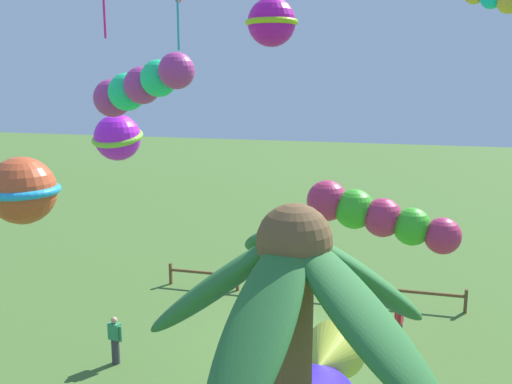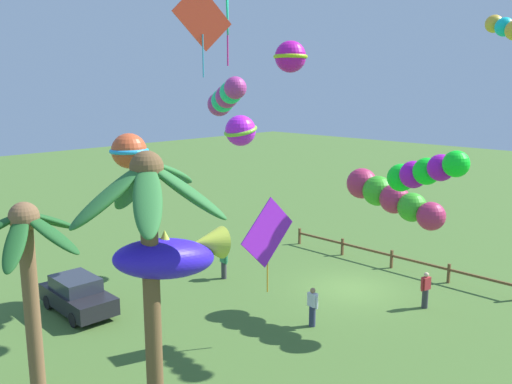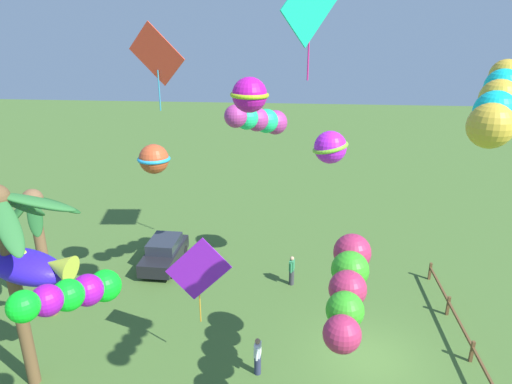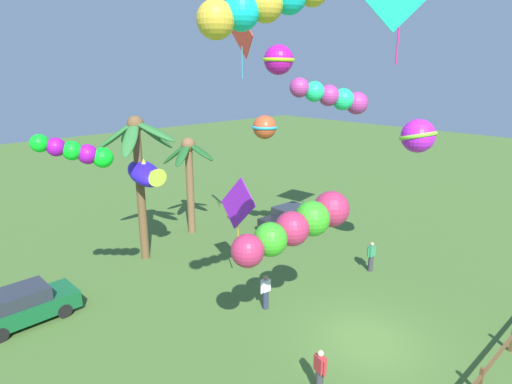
% 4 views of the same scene
% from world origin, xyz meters
% --- Properties ---
extents(ground_plane, '(120.00, 120.00, 0.00)m').
position_xyz_m(ground_plane, '(0.00, 0.00, 0.00)').
color(ground_plane, '#476B2D').
extents(palm_tree_1, '(3.96, 4.41, 7.80)m').
position_xyz_m(palm_tree_1, '(-2.33, 12.57, 5.88)').
color(palm_tree_1, brown).
rests_on(palm_tree_1, ground).
extents(rail_fence, '(12.51, 0.12, 0.95)m').
position_xyz_m(rail_fence, '(0.22, -3.96, 0.60)').
color(rail_fence, brown).
rests_on(rail_fence, ground).
extents(spectator_0, '(0.31, 0.54, 1.59)m').
position_xyz_m(spectator_0, '(-3.49, -0.41, 0.81)').
color(spectator_0, '#38383D').
rests_on(spectator_0, ground).
extents(spectator_1, '(0.54, 0.29, 1.59)m').
position_xyz_m(spectator_1, '(5.28, 3.18, 0.81)').
color(spectator_1, '#38383D').
rests_on(spectator_1, ground).
extents(kite_tube_0, '(4.61, 1.76, 1.89)m').
position_xyz_m(kite_tube_0, '(-2.64, 1.42, 5.01)').
color(kite_tube_0, '#B92A57').
extents(kite_diamond_1, '(0.20, 2.51, 3.50)m').
position_xyz_m(kite_diamond_1, '(-0.80, 6.55, 4.15)').
color(kite_diamond_1, purple).
extents(kite_ball_2, '(1.82, 1.81, 1.52)m').
position_xyz_m(kite_ball_2, '(5.72, 1.57, 7.14)').
color(kite_ball_2, '#C820EC').
extents(kite_ball_6, '(1.64, 1.63, 1.30)m').
position_xyz_m(kite_ball_6, '(3.61, 9.30, 6.99)').
color(kite_ball_6, '#CF4F28').
extents(kite_ball_8, '(1.70, 1.70, 1.15)m').
position_xyz_m(kite_ball_8, '(-0.19, 4.71, 10.38)').
color(kite_ball_8, '#C314A5').
extents(kite_tube_9, '(3.45, 2.35, 1.70)m').
position_xyz_m(kite_tube_9, '(3.37, 4.68, 8.84)').
color(kite_tube_9, '#B3348C').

